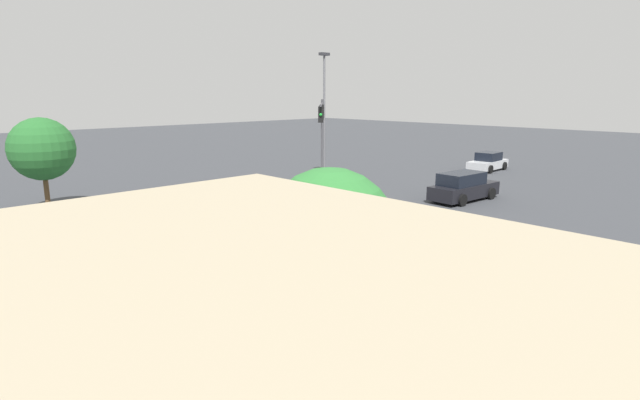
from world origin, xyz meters
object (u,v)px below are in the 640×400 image
car_2 (115,288)px  tree_corner_b (42,149)px  car_3 (321,244)px  car_1 (488,162)px  pedestrian (320,268)px  traffic_signal_mast (322,124)px  car_0 (237,214)px  street_light_pole_a (324,106)px  car_4 (463,187)px  tree_corner_a (329,237)px

car_2 → tree_corner_b: (-2.54, -15.25, 2.67)m
car_2 → car_3: 7.57m
car_1 → pedestrian: pedestrian is taller
car_1 → tree_corner_b: tree_corner_b is taller
traffic_signal_mast → car_0: bearing=-25.4°
car_2 → car_3: car_2 is taller
pedestrian → tree_corner_b: 18.78m
street_light_pole_a → car_4: bearing=94.0°
street_light_pole_a → tree_corner_b: 18.48m
car_0 → car_2: car_2 is taller
tree_corner_b → car_4: bearing=143.3°
car_4 → pedestrian: (16.15, 4.29, 0.03)m
car_1 → car_4: bearing=19.3°
traffic_signal_mast → street_light_pole_a: street_light_pole_a is taller
traffic_signal_mast → car_4: traffic_signal_mast is taller
car_2 → pedestrian: 6.17m
car_0 → car_1: 25.76m
traffic_signal_mast → pedestrian: (11.28, 11.48, -3.62)m
car_0 → car_4: size_ratio=0.92×
car_0 → car_1: (-25.75, -0.69, -0.03)m
traffic_signal_mast → tree_corner_a: traffic_signal_mast is taller
car_2 → street_light_pole_a: bearing=34.4°
car_0 → car_2: bearing=35.9°
car_2 → street_light_pole_a: street_light_pole_a is taller
tree_corner_b → traffic_signal_mast: bearing=153.8°
car_3 → car_4: bearing=95.9°
traffic_signal_mast → tree_corner_a: 20.97m
tree_corner_a → tree_corner_b: tree_corner_b is taller
car_3 → pedestrian: 3.15m
traffic_signal_mast → pedestrian: size_ratio=3.82×
car_1 → tree_corner_a: (31.62, 12.73, 2.61)m
traffic_signal_mast → car_3: size_ratio=1.20×
car_0 → tree_corner_a: 13.64m
car_1 → car_3: 27.08m
tree_corner_b → pedestrian: bearing=98.5°
pedestrian → tree_corner_a: size_ratio=0.32×
car_2 → tree_corner_b: bearing=84.2°
car_0 → tree_corner_a: (5.87, 12.04, 2.58)m
car_4 → street_light_pole_a: size_ratio=0.55×
car_1 → street_light_pole_a: 15.23m
car_2 → car_4: car_4 is taller
tree_corner_a → car_1: bearing=-158.1°
pedestrian → tree_corner_b: size_ratio=0.30×
street_light_pole_a → tree_corner_a: (18.59, 19.05, -2.09)m
car_1 → pedestrian: bearing=15.6°
car_0 → street_light_pole_a: bearing=-148.8°
tree_corner_a → car_2: bearing=-72.9°
car_1 → car_0: bearing=-0.7°
car_2 → car_3: size_ratio=0.99×
car_4 → tree_corner_a: bearing=-153.9°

